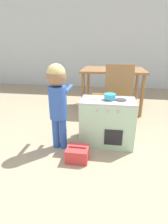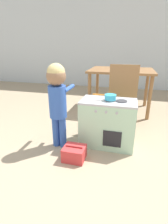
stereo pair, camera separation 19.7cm
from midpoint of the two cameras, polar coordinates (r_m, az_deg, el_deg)
The scene contains 8 objects.
ground_plane at distance 1.53m, azimuth -6.48°, elevation -25.49°, with size 16.00×16.00×0.00m, color tan.
wall_back at distance 5.00m, azimuth 10.81°, elevation 22.67°, with size 10.00×0.06×2.60m.
play_kitchen at distance 2.05m, azimuth 10.46°, elevation -3.59°, with size 0.61×0.37×0.55m.
toy_pot at distance 1.94m, azimuth 11.35°, elevation 4.86°, with size 0.26×0.13×0.06m.
child_figure at distance 1.87m, azimuth -5.72°, elevation 5.78°, with size 0.21×0.38×0.95m.
toy_basket at distance 1.84m, azimuth -0.05°, elevation -13.37°, with size 0.22×0.20×0.16m.
dining_table at distance 3.17m, azimuth 13.78°, elevation 11.60°, with size 1.07×0.82×0.73m.
dining_chair_near at distance 2.50m, azimuth 14.80°, elevation 5.60°, with size 0.37×0.37×0.89m.
Camera 2 is at (0.52, -0.96, 1.11)m, focal length 28.00 mm.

